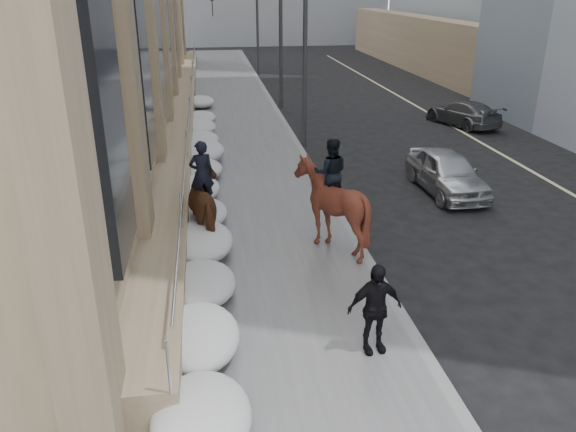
# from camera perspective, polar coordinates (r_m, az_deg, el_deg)

# --- Properties ---
(ground) EXTENTS (140.00, 140.00, 0.00)m
(ground) POSITION_cam_1_polar(r_m,az_deg,el_deg) (10.73, -0.99, -13.52)
(ground) COLOR black
(ground) RESTS_ON ground
(sidewalk) EXTENTS (5.00, 80.00, 0.12)m
(sidewalk) POSITION_cam_1_polar(r_m,az_deg,el_deg) (19.66, -4.74, 3.93)
(sidewalk) COLOR #505052
(sidewalk) RESTS_ON ground
(curb) EXTENTS (0.24, 80.00, 0.12)m
(curb) POSITION_cam_1_polar(r_m,az_deg,el_deg) (19.98, 2.79, 4.28)
(curb) COLOR slate
(curb) RESTS_ON ground
(lane_line) EXTENTS (0.15, 70.00, 0.01)m
(lane_line) POSITION_cam_1_polar(r_m,az_deg,el_deg) (22.80, 22.70, 4.72)
(lane_line) COLOR #BFB78C
(lane_line) RESTS_ON ground
(streetlight_mid) EXTENTS (1.71, 0.24, 8.00)m
(streetlight_mid) POSITION_cam_1_polar(r_m,az_deg,el_deg) (22.99, 1.35, 18.23)
(streetlight_mid) COLOR #2D2D30
(streetlight_mid) RESTS_ON ground
(streetlight_far) EXTENTS (1.71, 0.24, 8.00)m
(streetlight_far) POSITION_cam_1_polar(r_m,az_deg,el_deg) (42.81, -3.38, 20.21)
(streetlight_far) COLOR #2D2D30
(streetlight_far) RESTS_ON ground
(traffic_signal) EXTENTS (4.10, 0.22, 6.00)m
(traffic_signal) POSITION_cam_1_polar(r_m,az_deg,el_deg) (30.85, -2.54, 18.24)
(traffic_signal) COLOR #2D2D30
(traffic_signal) RESTS_ON ground
(snow_bank) EXTENTS (1.70, 18.10, 0.76)m
(snow_bank) POSITION_cam_1_polar(r_m,az_deg,el_deg) (17.71, -8.96, 3.00)
(snow_bank) COLOR silver
(snow_bank) RESTS_ON sidewalk
(mounted_horse_left) EXTENTS (1.50, 2.38, 2.60)m
(mounted_horse_left) POSITION_cam_1_polar(r_m,az_deg,el_deg) (14.48, -8.03, 1.34)
(mounted_horse_left) COLOR #422514
(mounted_horse_left) RESTS_ON sidewalk
(mounted_horse_right) EXTENTS (2.10, 2.29, 2.78)m
(mounted_horse_right) POSITION_cam_1_polar(r_m,az_deg,el_deg) (13.89, 4.35, 1.42)
(mounted_horse_right) COLOR #441C13
(mounted_horse_right) RESTS_ON sidewalk
(pedestrian) EXTENTS (1.06, 0.54, 1.74)m
(pedestrian) POSITION_cam_1_polar(r_m,az_deg,el_deg) (10.19, 8.79, -9.26)
(pedestrian) COLOR black
(pedestrian) RESTS_ON sidewalk
(car_silver) EXTENTS (1.68, 4.02, 1.36)m
(car_silver) POSITION_cam_1_polar(r_m,az_deg,el_deg) (18.89, 15.83, 4.32)
(car_silver) COLOR #AEB1B7
(car_silver) RESTS_ON ground
(car_grey) EXTENTS (2.80, 4.37, 1.18)m
(car_grey) POSITION_cam_1_polar(r_m,az_deg,el_deg) (28.45, 17.35, 9.94)
(car_grey) COLOR #4C4E52
(car_grey) RESTS_ON ground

